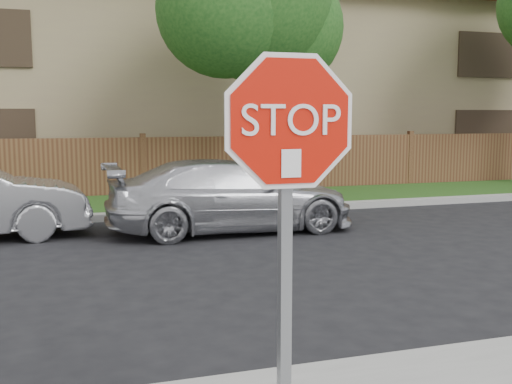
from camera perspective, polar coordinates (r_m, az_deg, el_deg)
name	(u,v)px	position (r m, az deg, el deg)	size (l,w,h in m)	color
ground	(307,374)	(5.32, 4.88, -16.91)	(90.00, 90.00, 0.00)	black
far_curb	(162,214)	(12.94, -8.90, -2.11)	(70.00, 0.30, 0.15)	gray
grass_strip	(152,204)	(14.56, -9.86, -1.14)	(70.00, 3.00, 0.12)	#1E4714
fence	(143,168)	(16.05, -10.68, 2.29)	(70.00, 0.12, 1.60)	#4D2C1B
apartment_building	(122,76)	(21.60, -12.64, 10.76)	(35.20, 9.20, 7.20)	#9D8E62
tree_mid	(255,1)	(14.96, -0.09, 17.73)	(4.80, 3.90, 7.35)	#382B21
stop_sign	(288,181)	(3.22, 3.08, 1.02)	(1.01, 0.13, 2.55)	gray
sedan_right	(231,196)	(11.26, -2.38, -0.34)	(1.90, 4.66, 1.35)	#B2B3BA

